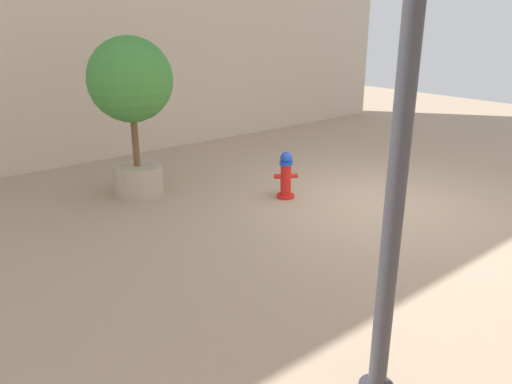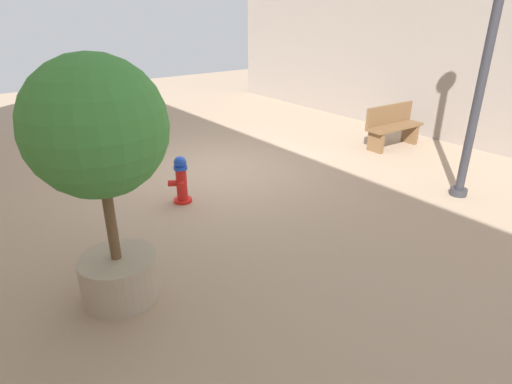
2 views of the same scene
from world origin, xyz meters
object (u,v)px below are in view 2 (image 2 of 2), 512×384
object	(u,v)px
planter_tree	(99,148)
street_lamp	(494,22)
fire_hydrant	(181,180)
bench_near	(393,126)

from	to	relation	value
planter_tree	street_lamp	size ratio (longest dim) A/B	0.58
fire_hydrant	street_lamp	distance (m)	5.28
bench_near	fire_hydrant	bearing A→B (deg)	-2.20
fire_hydrant	street_lamp	xyz separation A→B (m)	(-3.91, 2.63, 2.38)
bench_near	planter_tree	distance (m)	7.31
bench_near	planter_tree	xyz separation A→B (m)	(7.02, 1.62, 1.24)
street_lamp	bench_near	bearing A→B (deg)	-119.70
bench_near	street_lamp	size ratio (longest dim) A/B	0.33
fire_hydrant	planter_tree	world-z (taller)	planter_tree
fire_hydrant	bench_near	bearing A→B (deg)	177.80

